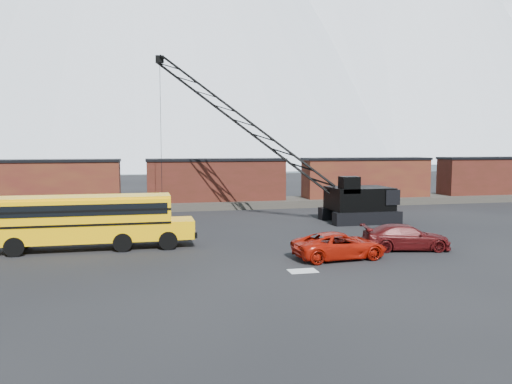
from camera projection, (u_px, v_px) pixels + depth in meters
ground at (272, 254)px, 28.25m from camera, size 160.00×160.00×0.00m
gravel_berm at (217, 204)px, 49.58m from camera, size 120.00×5.00×0.70m
boxcar_west_near at (44, 182)px, 45.85m from camera, size 13.70×3.10×4.17m
boxcar_mid at (217, 180)px, 49.36m from camera, size 13.70×3.10×4.17m
boxcar_east_near at (366, 177)px, 52.86m from camera, size 13.70×3.10×4.17m
boxcar_east_far at (497, 176)px, 56.37m from camera, size 13.70×3.10×4.17m
snow_patch at (303, 271)px, 24.47m from camera, size 1.40×0.90×0.02m
school_bus at (90, 219)px, 29.46m from camera, size 11.65×2.65×3.19m
red_pickup at (340, 245)px, 27.17m from camera, size 5.35×2.80×1.44m
maroon_suv at (406, 237)px, 29.46m from camera, size 5.45×3.02×1.49m
crawler_crane at (248, 126)px, 41.14m from camera, size 18.72×9.21×13.94m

